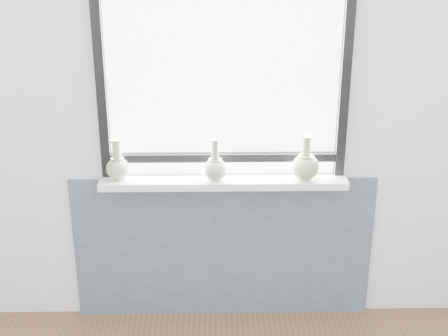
{
  "coord_description": "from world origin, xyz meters",
  "views": [
    {
      "loc": [
        -0.05,
        -1.37,
        2.18
      ],
      "look_at": [
        0.0,
        1.55,
        1.02
      ],
      "focal_mm": 50.0,
      "sensor_mm": 36.0,
      "label": 1
    }
  ],
  "objects_px": {
    "windowsill": "(223,181)",
    "vase_a": "(118,166)",
    "vase_b": "(215,167)",
    "vase_c": "(305,165)"
  },
  "relations": [
    {
      "from": "vase_b",
      "to": "vase_c",
      "type": "xyz_separation_m",
      "value": [
        0.48,
        0.0,
        0.01
      ]
    },
    {
      "from": "windowsill",
      "to": "vase_b",
      "type": "xyz_separation_m",
      "value": [
        -0.04,
        -0.03,
        0.09
      ]
    },
    {
      "from": "vase_b",
      "to": "vase_c",
      "type": "bearing_deg",
      "value": 0.3
    },
    {
      "from": "vase_a",
      "to": "vase_b",
      "type": "height_order",
      "value": "vase_b"
    },
    {
      "from": "windowsill",
      "to": "vase_b",
      "type": "bearing_deg",
      "value": -147.35
    },
    {
      "from": "vase_b",
      "to": "windowsill",
      "type": "bearing_deg",
      "value": 32.65
    },
    {
      "from": "windowsill",
      "to": "vase_a",
      "type": "xyz_separation_m",
      "value": [
        -0.56,
        -0.0,
        0.09
      ]
    },
    {
      "from": "vase_c",
      "to": "windowsill",
      "type": "bearing_deg",
      "value": 176.59
    },
    {
      "from": "windowsill",
      "to": "vase_a",
      "type": "distance_m",
      "value": 0.57
    },
    {
      "from": "vase_a",
      "to": "vase_b",
      "type": "distance_m",
      "value": 0.52
    }
  ]
}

